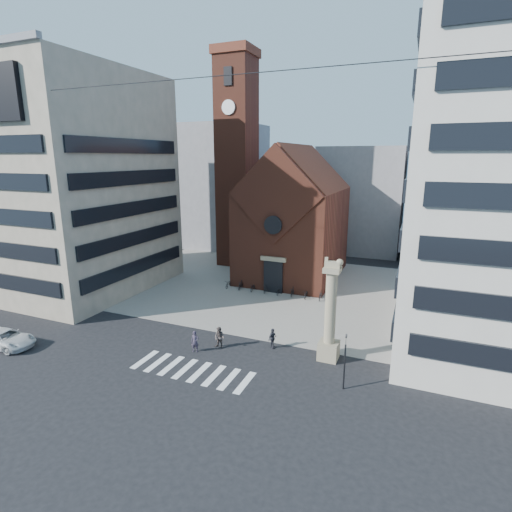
# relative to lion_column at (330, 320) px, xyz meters

# --- Properties ---
(ground) EXTENTS (120.00, 120.00, 0.00)m
(ground) POSITION_rel_lion_column_xyz_m (-10.01, -3.00, -3.46)
(ground) COLOR black
(ground) RESTS_ON ground
(piazza) EXTENTS (46.00, 30.00, 0.05)m
(piazza) POSITION_rel_lion_column_xyz_m (-10.01, 16.00, -3.43)
(piazza) COLOR gray
(piazza) RESTS_ON ground
(zebra_crossing) EXTENTS (10.20, 3.20, 0.01)m
(zebra_crossing) POSITION_rel_lion_column_xyz_m (-9.46, -6.00, -3.45)
(zebra_crossing) COLOR white
(zebra_crossing) RESTS_ON ground
(church) EXTENTS (12.00, 16.65, 18.00)m
(church) POSITION_rel_lion_column_xyz_m (-10.01, 22.04, 4.53)
(church) COLOR brown
(church) RESTS_ON ground
(campanile) EXTENTS (5.50, 5.50, 31.20)m
(campanile) POSITION_rel_lion_column_xyz_m (-20.01, 25.00, 12.28)
(campanile) COLOR brown
(campanile) RESTS_ON ground
(building_left) EXTENTS (18.00, 20.00, 26.00)m
(building_left) POSITION_rel_lion_column_xyz_m (-34.01, 7.00, 9.54)
(building_left) COLOR tan
(building_left) RESTS_ON ground
(bg_block_left) EXTENTS (16.00, 14.00, 22.00)m
(bg_block_left) POSITION_rel_lion_column_xyz_m (-30.01, 37.00, 7.54)
(bg_block_left) COLOR gray
(bg_block_left) RESTS_ON ground
(bg_block_mid) EXTENTS (14.00, 12.00, 18.00)m
(bg_block_mid) POSITION_rel_lion_column_xyz_m (-4.01, 42.00, 5.54)
(bg_block_mid) COLOR gray
(bg_block_mid) RESTS_ON ground
(bg_block_right) EXTENTS (16.00, 14.00, 24.00)m
(bg_block_right) POSITION_rel_lion_column_xyz_m (11.99, 39.00, 8.54)
(bg_block_right) COLOR gray
(bg_block_right) RESTS_ON ground
(lion_column) EXTENTS (1.63, 1.60, 8.68)m
(lion_column) POSITION_rel_lion_column_xyz_m (0.00, 0.00, 0.00)
(lion_column) COLOR gray
(lion_column) RESTS_ON ground
(traffic_light) EXTENTS (0.13, 0.16, 4.30)m
(traffic_light) POSITION_rel_lion_column_xyz_m (1.99, -4.00, -1.17)
(traffic_light) COLOR black
(traffic_light) RESTS_ON ground
(white_car) EXTENTS (5.55, 2.75, 1.51)m
(white_car) POSITION_rel_lion_column_xyz_m (-26.80, -8.81, -2.70)
(white_car) COLOR silver
(white_car) RESTS_ON ground
(pedestrian_0) EXTENTS (0.77, 0.60, 1.88)m
(pedestrian_0) POSITION_rel_lion_column_xyz_m (-10.86, -3.19, -2.52)
(pedestrian_0) COLOR #322A3B
(pedestrian_0) RESTS_ON ground
(pedestrian_1) EXTENTS (1.01, 0.83, 1.94)m
(pedestrian_1) POSITION_rel_lion_column_xyz_m (-9.25, -1.76, -2.49)
(pedestrian_1) COLOR #4D413D
(pedestrian_1) RESTS_ON ground
(pedestrian_2) EXTENTS (0.70, 1.15, 1.83)m
(pedestrian_2) POSITION_rel_lion_column_xyz_m (-4.96, 0.00, -2.54)
(pedestrian_2) COLOR #282830
(pedestrian_2) RESTS_ON ground
(scooter_0) EXTENTS (0.72, 1.82, 0.94)m
(scooter_0) POSITION_rel_lion_column_xyz_m (-15.92, 13.47, -2.94)
(scooter_0) COLOR black
(scooter_0) RESTS_ON piazza
(scooter_1) EXTENTS (0.58, 1.76, 1.05)m
(scooter_1) POSITION_rel_lion_column_xyz_m (-14.22, 13.47, -2.88)
(scooter_1) COLOR black
(scooter_1) RESTS_ON piazza
(scooter_2) EXTENTS (0.72, 1.82, 0.94)m
(scooter_2) POSITION_rel_lion_column_xyz_m (-12.51, 13.47, -2.94)
(scooter_2) COLOR black
(scooter_2) RESTS_ON piazza
(scooter_3) EXTENTS (0.58, 1.76, 1.05)m
(scooter_3) POSITION_rel_lion_column_xyz_m (-10.80, 13.47, -2.88)
(scooter_3) COLOR black
(scooter_3) RESTS_ON piazza
(scooter_4) EXTENTS (0.72, 1.82, 0.94)m
(scooter_4) POSITION_rel_lion_column_xyz_m (-9.09, 13.47, -2.94)
(scooter_4) COLOR black
(scooter_4) RESTS_ON piazza
(scooter_5) EXTENTS (0.58, 1.76, 1.05)m
(scooter_5) POSITION_rel_lion_column_xyz_m (-7.38, 13.47, -2.88)
(scooter_5) COLOR black
(scooter_5) RESTS_ON piazza
(scooter_6) EXTENTS (0.72, 1.82, 0.94)m
(scooter_6) POSITION_rel_lion_column_xyz_m (-5.68, 13.47, -2.94)
(scooter_6) COLOR black
(scooter_6) RESTS_ON piazza
(scooter_7) EXTENTS (0.58, 1.76, 1.05)m
(scooter_7) POSITION_rel_lion_column_xyz_m (-3.97, 13.47, -2.88)
(scooter_7) COLOR black
(scooter_7) RESTS_ON piazza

